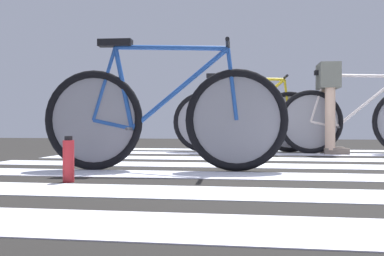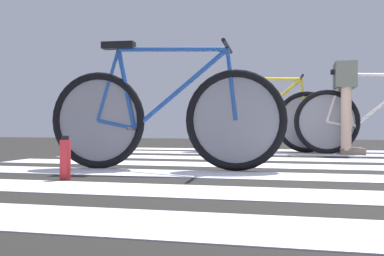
{
  "view_description": "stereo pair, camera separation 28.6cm",
  "coord_description": "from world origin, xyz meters",
  "views": [
    {
      "loc": [
        -0.45,
        -3.76,
        0.35
      ],
      "look_at": [
        -0.96,
        -0.5,
        0.32
      ],
      "focal_mm": 44.2,
      "sensor_mm": 36.0,
      "label": 1
    },
    {
      "loc": [
        -0.16,
        -3.76,
        0.35
      ],
      "look_at": [
        -0.96,
        -0.5,
        0.32
      ],
      "focal_mm": 44.2,
      "sensor_mm": 36.0,
      "label": 2
    }
  ],
  "objects": [
    {
      "name": "bicycle_1_of_3",
      "position": [
        -1.16,
        -0.5,
        0.41
      ],
      "size": [
        1.74,
        0.52,
        0.93
      ],
      "rotation": [
        0.0,
        0.0,
        0.07
      ],
      "color": "black",
      "rests_on": "ground"
    },
    {
      "name": "bicycle_3_of_3",
      "position": [
        -0.68,
        1.86,
        0.41
      ],
      "size": [
        1.74,
        0.52,
        0.93
      ],
      "rotation": [
        0.0,
        0.0,
        0.08
      ],
      "color": "black",
      "rests_on": "ground"
    },
    {
      "name": "crosswalk_markings",
      "position": [
        0.01,
        -0.01,
        0.02
      ],
      "size": [
        5.47,
        5.0,
        0.0
      ],
      "color": "silver",
      "rests_on": "ground"
    },
    {
      "name": "bicycle_2_of_3",
      "position": [
        0.56,
        1.7,
        0.41
      ],
      "size": [
        1.74,
        0.52,
        0.93
      ],
      "rotation": [
        0.0,
        0.0,
        0.03
      ],
      "color": "black",
      "rests_on": "ground"
    },
    {
      "name": "cyclist_2_of_3",
      "position": [
        0.25,
        1.69,
        0.67
      ],
      "size": [
        0.32,
        0.42,
        1.01
      ],
      "rotation": [
        0.0,
        0.0,
        0.03
      ],
      "color": "beige",
      "rests_on": "ground"
    },
    {
      "name": "water_bottle",
      "position": [
        -1.56,
        -1.23,
        0.15
      ],
      "size": [
        0.06,
        0.06,
        0.26
      ],
      "color": "red",
      "rests_on": "ground"
    },
    {
      "name": "ground",
      "position": [
        0.0,
        0.0,
        0.01
      ],
      "size": [
        18.0,
        14.0,
        0.02
      ],
      "color": "black"
    },
    {
      "name": "traffic_cone",
      "position": [
        -2.36,
        1.12,
        0.24
      ],
      "size": [
        0.4,
        0.4,
        0.46
      ],
      "color": "black",
      "rests_on": "ground"
    }
  ]
}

